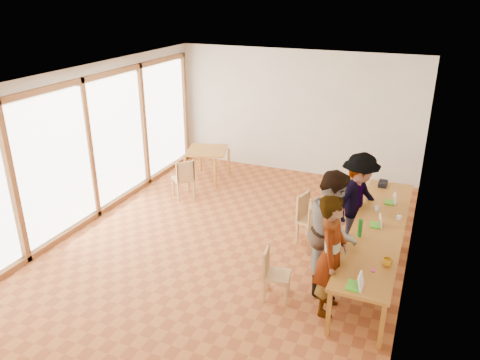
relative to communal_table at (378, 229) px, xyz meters
The scene contains 25 objects.
ground 2.61m from the communal_table, behind, with size 8.00×8.00×0.00m, color #A85A28.
wall_back 4.56m from the communal_table, 123.81° to the left, with size 6.00×0.10×3.00m, color beige.
wall_front 5.01m from the communal_table, 120.37° to the right, with size 6.00×0.10×3.00m, color beige.
wall_right 0.98m from the communal_table, 28.07° to the right, with size 0.10×8.00×3.00m, color beige.
window_wall 5.52m from the communal_table, behind, with size 0.10×8.00×3.00m, color white.
ceiling 3.42m from the communal_table, behind, with size 6.00×8.00×0.04m, color white.
communal_table is the anchor object (origin of this frame).
side_table 4.90m from the communal_table, 150.79° to the left, with size 0.90×0.90×0.75m.
chair_near 1.95m from the communal_table, 132.61° to the right, with size 0.43×0.43×0.43m.
chair_mid 1.08m from the communal_table, behind, with size 0.51×0.51×0.48m.
chair_far 1.34m from the communal_table, 162.88° to the left, with size 0.53×0.53×0.49m.
chair_empty 2.50m from the communal_table, 108.13° to the left, with size 0.54×0.54×0.51m.
chair_spare 4.39m from the communal_table, 164.32° to the left, with size 0.59×0.59×0.48m.
person_near 1.49m from the communal_table, 108.40° to the right, with size 0.66×0.43×1.80m, color gray.
person_mid 1.03m from the communal_table, 125.65° to the right, with size 0.93×0.73×1.92m, color gray.
person_far 0.74m from the communal_table, 127.01° to the left, with size 1.13×0.65×1.75m, color gray.
laptop_near 1.80m from the communal_table, 91.14° to the right, with size 0.21×0.25×0.20m.
laptop_mid 0.10m from the communal_table, 135.90° to the left, with size 0.22×0.24×0.19m.
laptop_far 1.01m from the communal_table, 83.93° to the left, with size 0.20×0.23×0.19m.
yellow_mug 1.16m from the communal_table, 77.01° to the right, with size 0.14×0.14×0.11m, color gold.
green_bottle 0.53m from the communal_table, 117.94° to the right, with size 0.07×0.07×0.28m, color #16701F.
clear_glass 0.59m from the communal_table, 100.88° to the left, with size 0.07×0.07×0.09m, color silver.
condiment_cup 0.49m from the communal_table, 54.81° to the left, with size 0.08×0.08×0.06m, color white.
pink_phone 1.33m from the communal_table, 85.33° to the right, with size 0.05×0.10×0.01m, color #C72C6A.
black_pouch 1.75m from the communal_table, 94.82° to the left, with size 0.16×0.26×0.09m, color black.
Camera 1 is at (3.02, -6.74, 4.33)m, focal length 35.00 mm.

